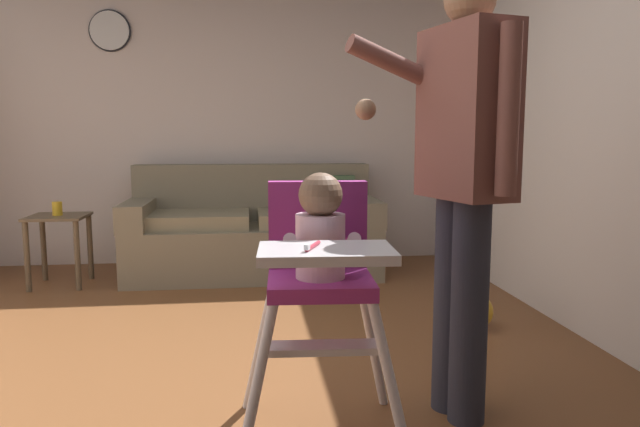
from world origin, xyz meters
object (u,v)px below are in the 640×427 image
couch (255,232)px  high_chair (320,258)px  toy_ball (474,311)px  adult_standing (463,174)px  wall_clock (110,31)px  sippy_cup (57,208)px  side_table (59,234)px

couch → high_chair: high_chair is taller
couch → high_chair: 2.72m
couch → toy_ball: couch is taller
adult_standing → wall_clock: wall_clock is taller
sippy_cup → adult_standing: bearing=-46.7°
side_table → sippy_cup: (-0.00, 0.00, 0.19)m
adult_standing → toy_ball: bearing=-128.7°
high_chair → toy_ball: 1.61m
toy_ball → side_table: side_table is taller
wall_clock → adult_standing: bearing=-57.8°
couch → wall_clock: size_ratio=5.80×
adult_standing → side_table: size_ratio=3.22×
side_table → high_chair: bearing=-56.5°
adult_standing → wall_clock: size_ratio=4.97×
high_chair → side_table: 2.96m
sippy_cup → side_table: bearing=-0.0°
couch → sippy_cup: 1.47m
high_chair → wall_clock: bearing=-153.4°
high_chair → sippy_cup: high_chair is taller
adult_standing → toy_ball: size_ratio=7.79×
high_chair → toy_ball: bearing=141.2°
high_chair → wall_clock: 3.68m
adult_standing → wall_clock: (-1.91, 3.03, 1.00)m
couch → toy_ball: (1.22, -1.57, -0.22)m
couch → adult_standing: (0.76, -2.55, 0.62)m
toy_ball → side_table: size_ratio=0.41×
couch → sippy_cup: bearing=-80.7°
wall_clock → couch: bearing=-22.4°
adult_standing → toy_ball: 1.37m
couch → high_chair: size_ratio=2.01×
toy_ball → side_table: (-2.64, 1.34, 0.27)m
wall_clock → side_table: bearing=-110.9°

